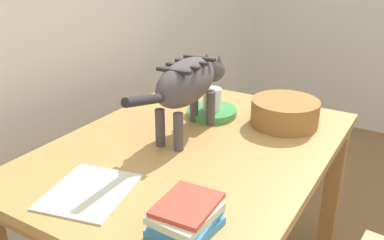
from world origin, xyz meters
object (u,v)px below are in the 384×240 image
book_stack (186,218)px  dining_table (192,166)px  saucer_bowl (212,112)px  wicker_basket (285,112)px  cat (189,83)px  magazine (90,191)px  coffee_mug (212,98)px

book_stack → dining_table: bearing=29.4°
dining_table → saucer_bowl: 0.32m
dining_table → wicker_basket: bearing=-32.2°
cat → book_stack: 0.63m
cat → saucer_bowl: cat is taller
dining_table → book_stack: size_ratio=6.39×
saucer_bowl → wicker_basket: bearing=-77.6°
cat → magazine: cat is taller
saucer_bowl → wicker_basket: 0.31m
cat → saucer_bowl: bearing=90.0°
saucer_bowl → cat: bearing=-177.3°
dining_table → magazine: (-0.43, 0.10, 0.09)m
magazine → book_stack: book_stack is taller
coffee_mug → magazine: (-0.73, 0.02, -0.07)m
magazine → wicker_basket: 0.86m
dining_table → wicker_basket: 0.45m
magazine → wicker_basket: size_ratio=0.99×
book_stack → wicker_basket: 0.79m
wicker_basket → saucer_bowl: bearing=102.4°
coffee_mug → magazine: coffee_mug is taller
saucer_bowl → wicker_basket: size_ratio=0.79×
saucer_bowl → dining_table: bearing=-165.4°
saucer_bowl → magazine: size_ratio=0.79×
cat → wicker_basket: (0.27, -0.29, -0.15)m
coffee_mug → magazine: bearing=178.3°
dining_table → book_stack: book_stack is taller
saucer_bowl → book_stack: size_ratio=1.09×
saucer_bowl → coffee_mug: size_ratio=1.73×
book_stack → wicker_basket: size_ratio=0.72×
cat → wicker_basket: 0.42m
saucer_bowl → coffee_mug: bearing=0.0°
dining_table → saucer_bowl: saucer_bowl is taller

